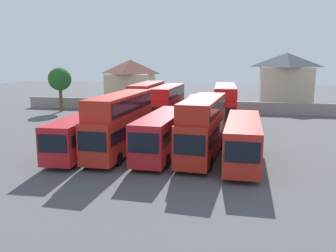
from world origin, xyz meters
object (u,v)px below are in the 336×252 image
bus_1 (83,131)px  house_terrace_centre (285,79)px  tree_left_of_lot (60,79)px  bus_3 (163,132)px  bus_6 (147,100)px  bus_2 (120,121)px  house_terrace_left (130,81)px  bus_4 (203,125)px  bus_5 (243,138)px  bus_8 (197,110)px  bus_9 (225,103)px  bus_7 (167,103)px

bus_1 → house_terrace_centre: bearing=146.6°
house_terrace_centre → tree_left_of_lot: size_ratio=1.34×
bus_3 → bus_6: size_ratio=1.00×
bus_2 → house_terrace_left: size_ratio=1.37×
bus_1 → bus_4: 10.34m
bus_6 → bus_1: bearing=-6.6°
bus_2 → tree_left_of_lot: tree_left_of_lot is taller
bus_1 → bus_3: bearing=89.9°
bus_1 → bus_5: bus_5 is taller
bus_3 → house_terrace_left: 36.29m
bus_4 → bus_8: bearing=-167.6°
bus_3 → bus_4: size_ratio=1.02×
bus_6 → bus_9: (9.83, 0.25, -0.07)m
bus_2 → bus_6: bus_2 is taller
bus_9 → tree_left_of_lot: bearing=-107.4°
bus_2 → bus_6: bearing=-171.8°
bus_8 → bus_3: bearing=-7.5°
bus_7 → house_terrace_left: 21.82m
bus_1 → bus_6: (1.56, 15.46, 0.95)m
bus_1 → house_terrace_centre: 40.66m
bus_2 → bus_3: bus_2 is taller
bus_2 → tree_left_of_lot: 27.99m
bus_1 → house_terrace_left: bearing=-172.3°
bus_3 → bus_4: (3.34, 0.10, 0.78)m
bus_4 → bus_6: size_ratio=0.97×
bus_1 → bus_4: (10.29, 0.46, 0.91)m
bus_9 → house_terrace_centre: (9.13, 19.29, 1.84)m
bus_4 → house_terrace_centre: house_terrace_centre is taller
bus_6 → house_terrace_left: 20.26m
bus_6 → house_terrace_left: (-8.05, 18.55, 1.19)m
bus_7 → bus_8: (3.74, 0.22, -0.80)m
bus_1 → bus_2: bus_2 is taller
bus_3 → house_terrace_left: bearing=-156.0°
bus_3 → bus_5: bus_3 is taller
bus_1 → bus_2: 3.42m
bus_2 → bus_6: size_ratio=1.02×
bus_6 → bus_2: bearing=5.6°
bus_4 → bus_2: bearing=-85.6°
bus_4 → bus_5: size_ratio=0.95×
bus_7 → house_terrace_centre: bearing=141.9°
bus_2 → house_terrace_left: bearing=-162.0°
bus_6 → house_terrace_centre: bearing=135.1°
bus_6 → bus_7: bearing=81.6°
house_terrace_centre → bus_3: bearing=-111.4°
bus_1 → bus_3: (6.96, 0.36, 0.13)m
bus_9 → bus_6: bearing=-91.5°
bus_2 → house_terrace_left: (-9.73, 33.64, 1.14)m
bus_6 → bus_9: size_ratio=0.90×
bus_8 → bus_6: bearing=-94.6°
bus_7 → bus_9: bus_9 is taller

